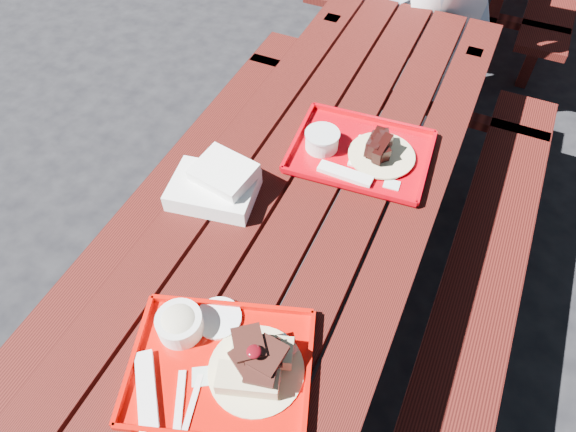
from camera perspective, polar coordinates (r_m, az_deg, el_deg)
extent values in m
plane|color=black|center=(2.16, 1.68, -10.88)|extent=(60.00, 60.00, 0.00)
cube|color=#44110D|center=(1.65, -7.35, 5.09)|extent=(0.14, 2.40, 0.04)
cube|color=#44110D|center=(1.60, -2.67, 3.52)|extent=(0.14, 2.40, 0.04)
cube|color=#44110D|center=(1.56, 2.29, 1.83)|extent=(0.14, 2.40, 0.04)
cube|color=#44110D|center=(1.53, 7.47, 0.05)|extent=(0.14, 2.40, 0.04)
cube|color=#44110D|center=(1.52, 12.78, -1.78)|extent=(0.14, 2.40, 0.04)
cube|color=#44110D|center=(2.00, -13.50, 1.40)|extent=(0.25, 2.40, 0.04)
cube|color=#44110D|center=(1.95, -26.52, -20.58)|extent=(0.06, 0.06, 0.42)
cube|color=#44110D|center=(2.64, -2.59, 11.03)|extent=(0.06, 0.06, 0.42)
cube|color=#44110D|center=(1.77, 19.81, -10.60)|extent=(0.25, 2.40, 0.04)
cube|color=#44110D|center=(2.48, 22.29, 3.04)|extent=(0.06, 0.06, 0.42)
cube|color=#44110D|center=(2.54, 4.36, 13.76)|extent=(0.06, 0.06, 0.75)
cube|color=#44110D|center=(2.45, 17.67, 9.63)|extent=(0.06, 0.06, 0.75)
cube|color=#44110D|center=(2.44, 11.14, 12.81)|extent=(1.40, 0.06, 0.04)
cube|color=#44110D|center=(3.50, 6.13, 21.79)|extent=(0.06, 0.06, 0.42)
cube|color=#44110D|center=(3.38, 25.59, 15.89)|extent=(0.06, 0.06, 0.42)
cube|color=#44110D|center=(3.25, 10.56, 22.17)|extent=(0.06, 0.06, 0.75)
cube|color=#44110D|center=(3.18, 21.38, 18.94)|extent=(0.06, 0.06, 0.75)
cube|color=#44110D|center=(3.18, 16.20, 21.50)|extent=(1.40, 0.06, 0.04)
cube|color=red|center=(1.26, -7.48, -16.37)|extent=(0.49, 0.43, 0.01)
cube|color=red|center=(1.31, -6.25, -9.79)|extent=(0.39, 0.14, 0.02)
cube|color=red|center=(1.23, 2.29, -17.16)|extent=(0.11, 0.30, 0.02)
cube|color=red|center=(1.29, -16.76, -14.73)|extent=(0.11, 0.30, 0.02)
cylinder|color=beige|center=(1.24, -3.56, -16.70)|extent=(0.22, 0.22, 0.01)
cube|color=#D0BC8E|center=(1.20, -4.47, -17.66)|extent=(0.15, 0.11, 0.04)
cube|color=#D0BC8E|center=(1.22, -2.82, -14.73)|extent=(0.15, 0.11, 0.04)
ellipsoid|color=#48060C|center=(1.14, -3.84, -14.56)|extent=(0.03, 0.03, 0.01)
cylinder|color=silver|center=(1.28, -11.92, -11.66)|extent=(0.11, 0.11, 0.06)
ellipsoid|color=beige|center=(1.27, -12.04, -11.31)|extent=(0.10, 0.10, 0.04)
cylinder|color=white|center=(1.30, -7.75, -11.16)|extent=(0.12, 0.12, 0.01)
cube|color=white|center=(1.26, -15.45, -18.18)|extent=(0.15, 0.17, 0.01)
cube|color=white|center=(1.23, -11.97, -19.67)|extent=(0.08, 0.14, 0.01)
cube|color=white|center=(1.23, -10.73, -20.30)|extent=(0.05, 0.16, 0.00)
cube|color=silver|center=(1.25, -9.52, -17.18)|extent=(0.06, 0.06, 0.00)
cube|color=#BC000B|center=(1.67, 8.03, 6.88)|extent=(0.45, 0.36, 0.01)
cube|color=#BC000B|center=(1.78, 9.42, 10.63)|extent=(0.42, 0.05, 0.02)
cube|color=#BC000B|center=(1.55, 6.58, 3.33)|extent=(0.42, 0.05, 0.02)
cube|color=#BC000B|center=(1.65, 15.16, 5.36)|extent=(0.04, 0.33, 0.02)
cube|color=#BC000B|center=(1.70, 1.15, 8.96)|extent=(0.04, 0.33, 0.02)
cube|color=white|center=(1.66, 9.67, 6.70)|extent=(0.16, 0.16, 0.01)
cylinder|color=beige|center=(1.65, 10.34, 6.70)|extent=(0.21, 0.21, 0.01)
cylinder|color=silver|center=(1.65, 3.79, 8.31)|extent=(0.11, 0.11, 0.05)
cylinder|color=silver|center=(1.63, 3.85, 9.08)|extent=(0.11, 0.11, 0.01)
cube|color=white|center=(1.58, 6.37, 4.68)|extent=(0.17, 0.05, 0.01)
cube|color=silver|center=(1.58, 11.45, 3.45)|extent=(0.05, 0.04, 0.00)
cube|color=white|center=(1.53, -8.28, 2.88)|extent=(0.28, 0.22, 0.06)
cube|color=white|center=(1.51, -7.12, 4.78)|extent=(0.19, 0.16, 0.05)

